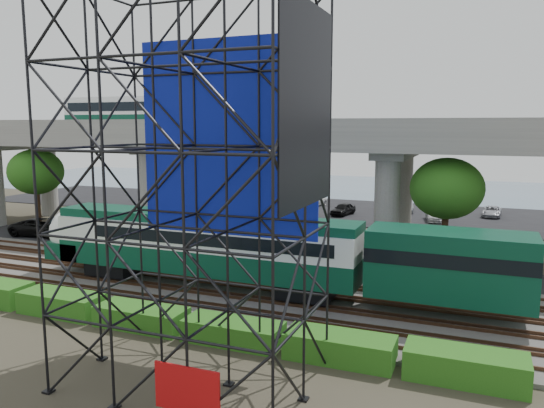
% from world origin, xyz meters
% --- Properties ---
extents(ground, '(140.00, 140.00, 0.00)m').
position_xyz_m(ground, '(0.00, 0.00, 0.00)').
color(ground, '#474233').
rests_on(ground, ground).
extents(ballast_bed, '(90.00, 12.00, 0.20)m').
position_xyz_m(ballast_bed, '(0.00, 2.00, 0.10)').
color(ballast_bed, slate).
rests_on(ballast_bed, ground).
extents(service_road, '(90.00, 5.00, 0.08)m').
position_xyz_m(service_road, '(0.00, 10.50, 0.04)').
color(service_road, black).
rests_on(service_road, ground).
extents(parking_lot, '(90.00, 18.00, 0.08)m').
position_xyz_m(parking_lot, '(0.00, 34.00, 0.04)').
color(parking_lot, black).
rests_on(parking_lot, ground).
extents(harbor_water, '(140.00, 40.00, 0.03)m').
position_xyz_m(harbor_water, '(0.00, 56.00, 0.01)').
color(harbor_water, '#496678').
rests_on(harbor_water, ground).
extents(rail_tracks, '(90.00, 9.52, 0.16)m').
position_xyz_m(rail_tracks, '(0.00, 2.00, 0.28)').
color(rail_tracks, '#472D1E').
rests_on(rail_tracks, ballast_bed).
extents(commuter_train, '(29.30, 3.06, 4.30)m').
position_xyz_m(commuter_train, '(3.04, 2.00, 2.88)').
color(commuter_train, black).
rests_on(commuter_train, rail_tracks).
extents(overpass, '(80.00, 12.00, 12.40)m').
position_xyz_m(overpass, '(-1.09, 16.00, 8.21)').
color(overpass, '#9E9B93').
rests_on(overpass, ground).
extents(scaffold_tower, '(9.36, 6.36, 15.00)m').
position_xyz_m(scaffold_tower, '(6.13, -7.98, 7.47)').
color(scaffold_tower, black).
rests_on(scaffold_tower, ground).
extents(hedge_strip, '(34.60, 1.80, 1.20)m').
position_xyz_m(hedge_strip, '(1.01, -4.30, 0.56)').
color(hedge_strip, '#236015').
rests_on(hedge_strip, ground).
extents(trees, '(40.94, 16.94, 7.69)m').
position_xyz_m(trees, '(-4.67, 16.17, 5.57)').
color(trees, '#382314').
rests_on(trees, ground).
extents(suv, '(5.83, 3.19, 1.55)m').
position_xyz_m(suv, '(-19.95, 10.26, 0.86)').
color(suv, black).
rests_on(suv, service_road).
extents(parked_cars, '(35.79, 9.59, 1.32)m').
position_xyz_m(parked_cars, '(-0.00, 33.33, 0.70)').
color(parked_cars, white).
rests_on(parked_cars, parking_lot).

